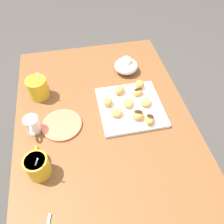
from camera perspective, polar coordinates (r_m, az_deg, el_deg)
The scene contains 20 objects.
ground_plane at distance 1.64m, azimuth -1.25°, elevation -17.94°, with size 8.00×8.00×0.00m, color #423D38.
dining_table at distance 1.11m, azimuth -1.77°, elevation -6.11°, with size 1.08×0.75×0.74m.
pastry_plate_square at distance 1.03m, azimuth 4.55°, elevation 1.21°, with size 0.27×0.27×0.02m, color white.
coffee_mug_mustard_left at distance 0.86m, azimuth -17.82°, elevation -12.35°, with size 0.12×0.08×0.13m.
coffee_mug_mustard_right at distance 1.10m, azimuth -17.78°, elevation 5.80°, with size 0.13×0.09×0.14m.
cream_pitcher_white at distance 0.98m, azimuth -18.97°, elevation -2.76°, with size 0.10×0.06×0.07m.
ice_cream_bowl at distance 1.19m, azimuth 3.49°, elevation 11.38°, with size 0.12×0.12×0.09m.
saucer_coral_left at distance 0.99m, azimuth -12.21°, elevation -2.91°, with size 0.17×0.17×0.01m, color #E5704C.
beignet_0 at distance 0.98m, azimuth 1.13°, elevation -0.14°, with size 0.05×0.05×0.03m, color #D19347.
beignet_1 at distance 0.96m, azimuth 9.20°, elevation -1.78°, with size 0.04×0.05×0.04m, color #D19347.
chocolate_drizzle_1 at distance 0.94m, azimuth 9.35°, elevation -0.99°, with size 0.03×0.02×0.01m, color black.
beignet_2 at distance 1.03m, azimuth 8.32°, elevation 2.44°, with size 0.05×0.05×0.03m, color #D19347.
beignet_3 at distance 1.06m, azimuth 1.88°, elevation 5.41°, with size 0.05×0.04×0.04m, color #D19347.
beignet_4 at distance 1.02m, azimuth 4.02°, elevation 2.26°, with size 0.05×0.06×0.03m, color #D19347.
beignet_5 at distance 1.01m, azimuth -1.02°, elevation 2.54°, with size 0.05×0.04×0.04m, color #D19347.
beignet_6 at distance 1.10m, azimuth 6.79°, elevation 6.73°, with size 0.04×0.04×0.04m, color #D19347.
beignet_7 at distance 1.07m, azimuth 6.31°, elevation 4.96°, with size 0.05×0.04×0.03m, color #D19347.
chocolate_drizzle_7 at distance 1.05m, azimuth 6.39°, elevation 5.60°, with size 0.04×0.01×0.01m, color black.
beignet_8 at distance 0.97m, azimuth 6.36°, elevation -0.70°, with size 0.05×0.05×0.04m, color #D19347.
chocolate_drizzle_8 at distance 0.95m, azimuth 6.46°, elevation 0.07°, with size 0.03×0.02×0.01m, color black.
Camera 1 is at (-0.61, 0.09, 1.52)m, focal length 37.29 mm.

